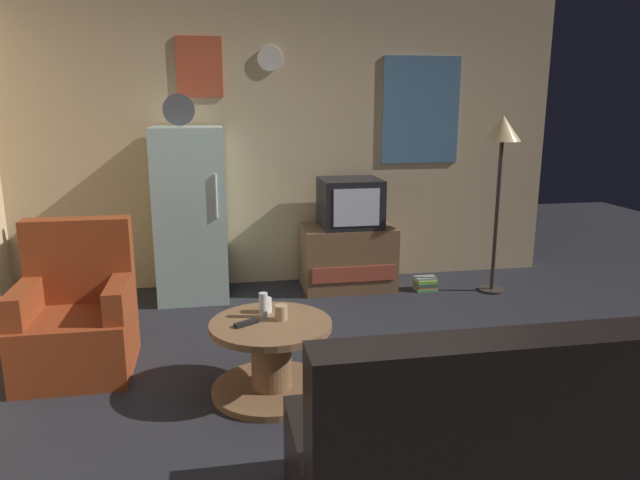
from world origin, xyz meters
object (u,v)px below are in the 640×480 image
tv_stand (348,257)px  mug_ceramic_white (265,305)px  fridge (191,214)px  wine_glass (263,305)px  coffee_table (271,357)px  couch (506,453)px  crt_tv (350,203)px  book_stack (425,284)px  remote_control (246,323)px  standing_lamp (502,142)px  armchair (77,319)px  mug_ceramic_tan (281,313)px

tv_stand → mug_ceramic_white: size_ratio=9.33×
fridge → wine_glass: (0.47, -1.82, -0.23)m
coffee_table → couch: couch is taller
crt_tv → fridge: bearing=-179.8°
coffee_table → wine_glass: 0.31m
mug_ceramic_white → book_stack: bearing=43.7°
tv_stand → book_stack: bearing=-15.8°
crt_tv → remote_control: size_ratio=3.60×
fridge → remote_control: size_ratio=11.80×
standing_lamp → armchair: bearing=-163.3°
tv_stand → remote_control: (-1.05, -1.94, 0.17)m
standing_lamp → couch: size_ratio=0.94×
crt_tv → remote_control: crt_tv is taller
standing_lamp → coffee_table: 2.93m
remote_control → tv_stand: bearing=31.2°
couch → book_stack: bearing=75.4°
remote_control → armchair: bearing=120.8°
wine_glass → crt_tv: bearing=62.3°
fridge → wine_glass: bearing=-75.6°
fridge → couch: fridge is taller
fridge → book_stack: fridge is taller
book_stack → couch: bearing=-104.6°
tv_stand → crt_tv: size_ratio=1.56×
armchair → mug_ceramic_white: bearing=-18.0°
mug_ceramic_white → couch: couch is taller
tv_stand → couch: bearing=-91.5°
mug_ceramic_white → mug_ceramic_tan: same height
tv_stand → coffee_table: tv_stand is taller
standing_lamp → couch: bearing=-115.7°
standing_lamp → wine_glass: (-2.23, -1.49, -0.84)m
book_stack → tv_stand: bearing=164.2°
armchair → book_stack: 3.04m
standing_lamp → book_stack: standing_lamp is taller
fridge → mug_ceramic_tan: bearing=-73.3°
coffee_table → remote_control: size_ratio=4.80×
coffee_table → mug_ceramic_tan: (0.06, 0.02, 0.27)m
crt_tv → armchair: bearing=-147.3°
mug_ceramic_tan → couch: size_ratio=0.05×
wine_glass → book_stack: 2.36m
tv_stand → mug_ceramic_white: tv_stand is taller
standing_lamp → book_stack: size_ratio=8.10×
wine_glass → mug_ceramic_tan: wine_glass is taller
couch → standing_lamp: bearing=64.3°
mug_ceramic_tan → fridge: bearing=106.7°
fridge → coffee_table: (0.50, -1.91, -0.53)m
crt_tv → book_stack: size_ratio=2.75×
mug_ceramic_tan → remote_control: bearing=-167.5°
mug_ceramic_white → book_stack: size_ratio=0.46×
standing_lamp → remote_control: standing_lamp is taller
armchair → tv_stand: bearing=32.9°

